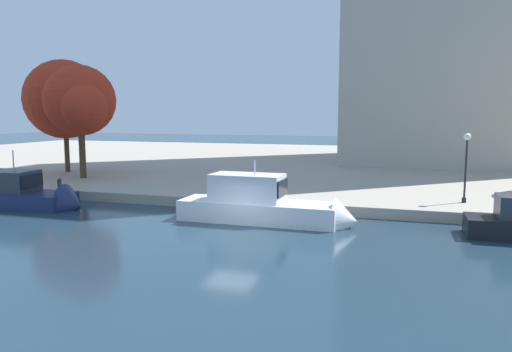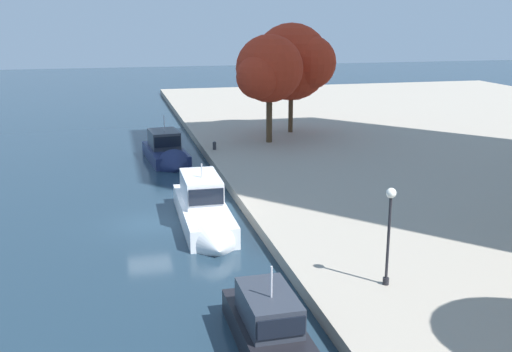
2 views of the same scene
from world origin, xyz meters
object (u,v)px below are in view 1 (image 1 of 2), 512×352
at_px(motor_yacht_1, 267,208).
at_px(lamp_post, 466,158).
at_px(mooring_bollard_0, 59,183).
at_px(motor_yacht_0, 26,198).
at_px(tree_2, 82,102).
at_px(tree_1, 69,101).

xyz_separation_m(motor_yacht_1, lamp_post, (10.82, 6.04, 2.61)).
bearing_deg(motor_yacht_1, mooring_bollard_0, 169.03).
relative_size(motor_yacht_1, lamp_post, 2.37).
height_order(motor_yacht_0, lamp_post, lamp_post).
xyz_separation_m(motor_yacht_0, tree_2, (-2.27, 9.08, 6.38)).
distance_m(motor_yacht_1, lamp_post, 12.67).
bearing_deg(motor_yacht_1, tree_1, 152.36).
relative_size(motor_yacht_1, tree_2, 1.07).
bearing_deg(tree_1, lamp_post, -10.36).
height_order(motor_yacht_0, tree_2, tree_2).
distance_m(tree_1, tree_2, 5.54).
bearing_deg(tree_1, motor_yacht_0, -63.21).
bearing_deg(tree_2, tree_1, 138.74).
bearing_deg(mooring_bollard_0, motor_yacht_1, -11.62).
bearing_deg(motor_yacht_1, lamp_post, 29.81).
bearing_deg(tree_2, lamp_post, -4.79).
distance_m(motor_yacht_0, mooring_bollard_0, 4.15).
distance_m(lamp_post, tree_1, 34.15).
bearing_deg(motor_yacht_0, tree_2, 98.86).
distance_m(mooring_bollard_0, lamp_post, 27.91).
xyz_separation_m(mooring_bollard_0, lamp_post, (27.69, 2.57, 2.37)).
xyz_separation_m(motor_yacht_0, lamp_post, (26.95, 6.64, 2.76)).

